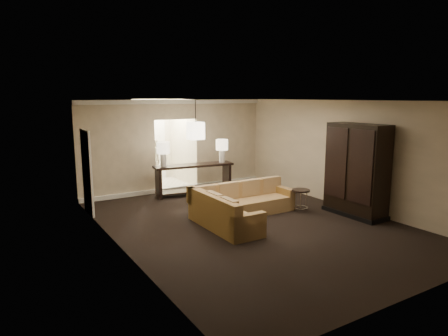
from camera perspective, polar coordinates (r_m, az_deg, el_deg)
ground at (r=9.28m, az=3.87°, el=-7.98°), size 8.00×8.00×0.00m
wall_back at (r=12.39m, az=-6.81°, el=3.21°), size 6.00×0.04×2.80m
wall_front at (r=6.21m, az=25.94°, el=-4.75°), size 6.00×0.04×2.80m
wall_left at (r=7.64m, az=-14.71°, el=-1.41°), size 0.04×8.00×2.80m
wall_right at (r=10.94m, az=16.90°, el=1.92°), size 0.04×8.00×2.80m
ceiling at (r=8.82m, az=4.09°, el=9.57°), size 6.00×8.00×0.02m
crown_molding at (r=12.26m, az=-6.84°, el=9.36°), size 6.00×0.10×0.12m
baseboard at (r=12.58m, az=-6.58°, el=-2.89°), size 6.00×0.10×0.12m
side_door at (r=10.38m, az=-18.98°, el=-0.59°), size 0.05×0.90×2.10m
foyer at (r=13.62m, az=-9.17°, el=3.36°), size 1.44×2.02×2.80m
sectional_sofa at (r=9.51m, az=2.20°, el=-5.51°), size 2.66×2.13×0.80m
coffee_table at (r=9.81m, az=-1.57°, el=-5.84°), size 0.91×0.91×0.37m
console_table at (r=11.89m, az=-4.33°, el=-1.22°), size 2.42×0.84×0.91m
armoire at (r=10.21m, az=18.38°, el=-0.56°), size 0.67×1.57×2.25m
drink_table at (r=10.32m, az=10.91°, el=-3.91°), size 0.46×0.46×0.57m
table_lamp_left at (r=11.48m, az=-8.69°, el=2.51°), size 0.37×0.37×0.70m
table_lamp_right at (r=12.09m, az=-0.29°, el=3.01°), size 0.37×0.37×0.70m
pendant_light at (r=11.17m, az=-4.06°, el=5.34°), size 0.38×0.38×1.09m
person at (r=13.02m, az=-10.04°, el=1.09°), size 0.72×0.58×1.73m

